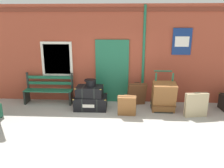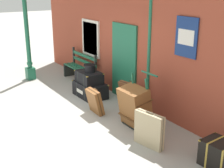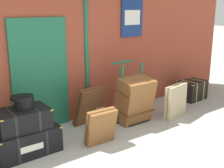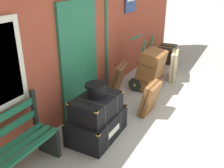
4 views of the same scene
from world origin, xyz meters
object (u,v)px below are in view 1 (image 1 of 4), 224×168
at_px(steamer_trunk_base, 91,102).
at_px(porters_trolley, 162,101).
at_px(suitcase_tan, 196,105).
at_px(large_brown_trunk, 164,97).
at_px(platform_bench, 49,90).
at_px(steamer_trunk_middle, 90,91).
at_px(suitcase_charcoal, 127,106).
at_px(round_hatbox, 91,82).
at_px(suitcase_brown, 137,94).

relative_size(steamer_trunk_base, porters_trolley, 0.85).
bearing_deg(suitcase_tan, large_brown_trunk, 160.27).
bearing_deg(platform_bench, steamer_trunk_middle, -18.16).
bearing_deg(platform_bench, suitcase_charcoal, -20.21).
bearing_deg(steamer_trunk_middle, large_brown_trunk, -2.04).
xyz_separation_m(round_hatbox, suitcase_charcoal, (1.11, -0.49, -0.54)).
distance_m(porters_trolley, suitcase_brown, 0.85).
bearing_deg(porters_trolley, suitcase_brown, 159.57).
relative_size(platform_bench, suitcase_tan, 2.15).
bearing_deg(steamer_trunk_base, platform_bench, 162.49).
distance_m(steamer_trunk_base, suitcase_charcoal, 1.24).
xyz_separation_m(suitcase_brown, suitcase_tan, (1.67, -0.78, -0.03)).
xyz_separation_m(steamer_trunk_base, suitcase_brown, (1.45, 0.37, 0.17)).
bearing_deg(porters_trolley, suitcase_charcoal, -152.68).
height_order(platform_bench, large_brown_trunk, platform_bench).
bearing_deg(steamer_trunk_base, suitcase_brown, 14.44).
bearing_deg(platform_bench, round_hatbox, -17.31).
bearing_deg(steamer_trunk_base, suitcase_tan, -7.43).
xyz_separation_m(round_hatbox, large_brown_trunk, (2.22, -0.09, -0.39)).
bearing_deg(suitcase_brown, suitcase_tan, -25.12).
height_order(steamer_trunk_middle, large_brown_trunk, large_brown_trunk).
bearing_deg(suitcase_tan, suitcase_brown, 154.88).
xyz_separation_m(steamer_trunk_middle, porters_trolley, (2.26, 0.09, -0.31)).
bearing_deg(steamer_trunk_middle, porters_trolley, 2.33).
relative_size(large_brown_trunk, suitcase_charcoal, 1.46).
distance_m(steamer_trunk_middle, large_brown_trunk, 2.27).
bearing_deg(steamer_trunk_base, suitcase_charcoal, -23.60).
height_order(large_brown_trunk, suitcase_charcoal, large_brown_trunk).
height_order(porters_trolley, large_brown_trunk, porters_trolley).
relative_size(steamer_trunk_middle, suitcase_tan, 1.11).
height_order(platform_bench, steamer_trunk_middle, platform_bench).
bearing_deg(suitcase_charcoal, suitcase_brown, 69.55).
bearing_deg(suitcase_brown, suitcase_charcoal, -110.45).
distance_m(suitcase_brown, suitcase_charcoal, 0.93).
height_order(suitcase_brown, suitcase_tan, suitcase_brown).
distance_m(platform_bench, porters_trolley, 3.74).
distance_m(platform_bench, steamer_trunk_base, 1.57).
height_order(steamer_trunk_base, round_hatbox, round_hatbox).
bearing_deg(suitcase_charcoal, round_hatbox, 156.05).
distance_m(steamer_trunk_middle, round_hatbox, 0.28).
distance_m(platform_bench, suitcase_charcoal, 2.78).
distance_m(round_hatbox, large_brown_trunk, 2.26).
relative_size(platform_bench, round_hatbox, 4.44).
distance_m(steamer_trunk_base, suitcase_brown, 1.51).
relative_size(suitcase_tan, suitcase_charcoal, 1.15).
height_order(platform_bench, porters_trolley, porters_trolley).
bearing_deg(steamer_trunk_base, large_brown_trunk, -2.35).
relative_size(steamer_trunk_base, suitcase_tan, 1.38).
height_order(round_hatbox, large_brown_trunk, round_hatbox).
height_order(steamer_trunk_middle, suitcase_tan, steamer_trunk_middle).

